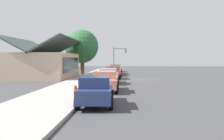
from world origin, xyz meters
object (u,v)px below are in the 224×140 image
car_silver (109,76)px  car_cherry (113,73)px  car_skyblue (116,69)px  fire_hydrant_red (76,91)px  shade_tree (82,46)px  car_navy (96,90)px  utility_pole_wooden (84,51)px  traffic_light_main (119,55)px  car_coral (105,81)px  car_seafoam (117,68)px  car_olive (115,70)px

car_silver → car_cherry: bearing=-1.7°
car_skyblue → fire_hydrant_red: car_skyblue is taller
shade_tree → fire_hydrant_red: bearing=-171.0°
car_navy → utility_pole_wooden: utility_pole_wooden is taller
shade_tree → traffic_light_main: shade_tree is taller
car_coral → car_seafoam: same height
car_olive → car_cherry: bearing=178.7°
car_silver → fire_hydrant_red: (-10.26, 1.42, -0.32)m
traffic_light_main → fire_hydrant_red: 39.26m
car_silver → car_seafoam: bearing=-0.1°
car_seafoam → shade_tree: size_ratio=0.64×
car_skyblue → utility_pole_wooden: 6.40m
car_navy → car_skyblue: bearing=-2.6°
car_skyblue → shade_tree: (-2.33, 5.57, 3.82)m
car_silver → car_seafoam: (24.78, 0.07, -0.00)m
utility_pole_wooden → car_skyblue: bearing=-75.3°
fire_hydrant_red → car_olive: bearing=-3.8°
car_skyblue → traffic_light_main: bearing=-2.0°
traffic_light_main → utility_pole_wooden: (-11.96, 5.66, 0.44)m
car_cherry → car_skyblue: size_ratio=0.95×
car_olive → car_skyblue: 5.71m
car_cherry → fire_hydrant_red: (-16.38, 1.57, -0.32)m
car_navy → traffic_light_main: traffic_light_main is taller
utility_pole_wooden → car_cherry: bearing=-152.7°
car_cherry → car_seafoam: size_ratio=0.99×
car_silver → traffic_light_main: 28.98m
car_coral → car_silver: 6.32m
fire_hydrant_red → car_coral: bearing=-21.7°
car_coral → car_skyblue: size_ratio=0.99×
car_coral → car_skyblue: 24.63m
car_seafoam → car_skyblue: bearing=177.1°
car_seafoam → shade_tree: shade_tree is taller
car_navy → fire_hydrant_red: bearing=33.6°
car_silver → car_seafoam: same height
car_seafoam → fire_hydrant_red: size_ratio=6.67×
car_coral → car_seafoam: size_ratio=1.02×
shade_tree → car_skyblue: bearing=-67.3°
car_skyblue → utility_pole_wooden: (-1.41, 5.41, 3.11)m
car_seafoam → fire_hydrant_red: car_seafoam is taller
traffic_light_main → car_navy: bearing=179.8°
car_skyblue → shade_tree: shade_tree is taller
traffic_light_main → fire_hydrant_red: (-39.11, 1.66, -2.99)m
car_olive → fire_hydrant_red: (-22.87, 1.52, -0.32)m
car_silver → fire_hydrant_red: 10.36m
car_olive → shade_tree: (3.37, 5.68, 3.82)m
car_coral → car_navy: bearing=178.7°
car_skyblue → car_seafoam: 6.47m
car_skyblue → utility_pole_wooden: size_ratio=0.65×
car_silver → car_olive: bearing=-0.7°
car_cherry → traffic_light_main: 22.90m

